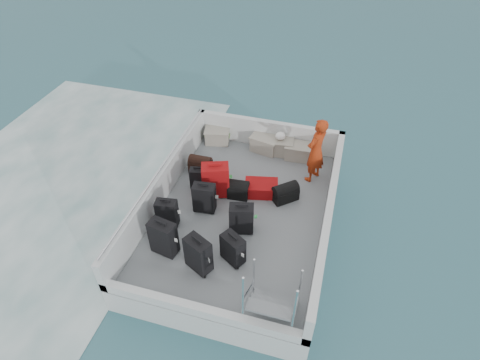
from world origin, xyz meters
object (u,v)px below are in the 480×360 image
at_px(suitcase_0, 164,238).
at_px(suitcase_7, 241,219).
at_px(suitcase_1, 167,213).
at_px(suitcase_8, 261,188).
at_px(passenger, 316,151).
at_px(suitcase_5, 216,181).
at_px(crate_0, 217,136).
at_px(crate_1, 265,144).
at_px(suitcase_6, 233,249).
at_px(crate_2, 280,146).
at_px(suitcase_2, 198,179).
at_px(suitcase_3, 198,255).
at_px(crate_3, 298,152).
at_px(suitcase_4, 204,198).

bearing_deg(suitcase_0, suitcase_7, 46.89).
height_order(suitcase_1, suitcase_7, suitcase_7).
bearing_deg(suitcase_8, passenger, -62.93).
distance_m(suitcase_5, crate_0, 1.94).
bearing_deg(crate_1, suitcase_7, -86.35).
xyz_separation_m(suitcase_5, crate_0, (-0.59, 1.84, -0.21)).
xyz_separation_m(suitcase_6, crate_1, (-0.22, 3.43, -0.11)).
distance_m(suitcase_0, crate_2, 3.87).
xyz_separation_m(suitcase_8, crate_0, (-1.51, 1.54, 0.03)).
height_order(suitcase_0, suitcase_2, suitcase_0).
relative_size(suitcase_6, crate_1, 0.96).
height_order(suitcase_2, suitcase_8, suitcase_2).
xyz_separation_m(suitcase_0, suitcase_1, (-0.22, 0.65, -0.06)).
bearing_deg(suitcase_3, suitcase_1, 166.04).
relative_size(suitcase_5, suitcase_8, 1.10).
xyz_separation_m(suitcase_8, crate_1, (-0.29, 1.53, 0.05)).
relative_size(suitcase_2, suitcase_7, 0.78).
xyz_separation_m(suitcase_7, crate_1, (-0.17, 2.70, -0.14)).
bearing_deg(crate_3, crate_2, 170.11).
height_order(suitcase_0, passenger, passenger).
height_order(suitcase_1, suitcase_5, suitcase_5).
bearing_deg(crate_2, suitcase_3, -100.17).
bearing_deg(suitcase_1, crate_0, 81.03).
bearing_deg(crate_3, suitcase_5, -129.79).
relative_size(suitcase_2, suitcase_8, 0.72).
height_order(suitcase_7, crate_1, suitcase_7).
xyz_separation_m(crate_3, passenger, (0.45, -0.65, 0.60)).
distance_m(suitcase_3, crate_3, 3.86).
bearing_deg(crate_3, suitcase_4, -124.06).
bearing_deg(suitcase_7, suitcase_4, 145.12).
xyz_separation_m(suitcase_4, crate_1, (0.71, 2.35, -0.14)).
relative_size(crate_3, passenger, 0.38).
distance_m(crate_3, passenger, 0.99).
relative_size(suitcase_0, crate_1, 1.18).
bearing_deg(suitcase_1, crate_3, 45.63).
bearing_deg(suitcase_2, suitcase_0, -100.79).
bearing_deg(suitcase_8, crate_3, -32.65).
bearing_deg(suitcase_0, suitcase_6, 17.88).
xyz_separation_m(suitcase_2, suitcase_8, (1.37, 0.20, -0.11)).
distance_m(suitcase_3, suitcase_8, 2.32).
bearing_deg(suitcase_8, suitcase_2, 85.96).
xyz_separation_m(suitcase_7, crate_2, (0.19, 2.70, -0.14)).
bearing_deg(crate_3, passenger, -55.23).
height_order(suitcase_8, crate_1, crate_1).
xyz_separation_m(crate_1, crate_3, (0.83, -0.08, -0.01)).
xyz_separation_m(suitcase_1, suitcase_5, (0.63, 1.10, 0.08)).
bearing_deg(crate_3, suitcase_1, -126.21).
xyz_separation_m(suitcase_0, suitcase_3, (0.74, -0.17, -0.01)).
bearing_deg(suitcase_0, suitcase_2, 101.74).
relative_size(suitcase_2, suitcase_3, 0.70).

